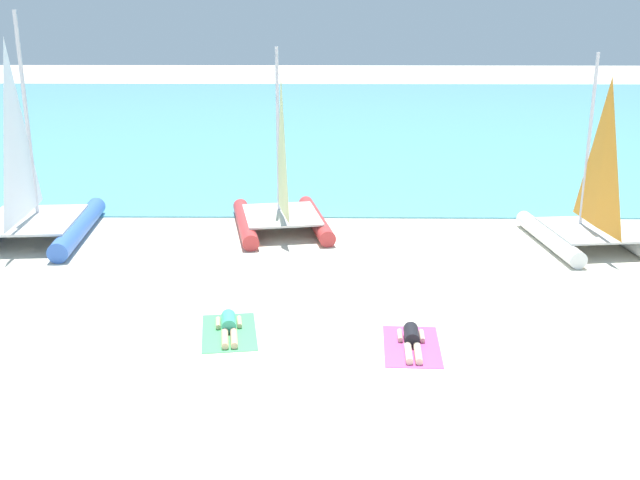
# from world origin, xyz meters

# --- Properties ---
(ground_plane) EXTENTS (120.00, 120.00, 0.00)m
(ground_plane) POSITION_xyz_m (0.00, 10.00, 0.00)
(ground_plane) COLOR beige
(ocean_water) EXTENTS (120.00, 40.00, 0.05)m
(ocean_water) POSITION_xyz_m (0.00, 31.06, 0.03)
(ocean_water) COLOR #5BB2C1
(ocean_water) RESTS_ON ground
(sailboat_white) EXTENTS (2.98, 4.26, 5.21)m
(sailboat_white) POSITION_xyz_m (7.37, 8.36, 0.78)
(sailboat_white) COLOR white
(sailboat_white) RESTS_ON ground
(sailboat_red) EXTENTS (3.27, 4.44, 5.27)m
(sailboat_red) POSITION_xyz_m (-1.21, 9.76, 0.79)
(sailboat_red) COLOR #CC3838
(sailboat_red) RESTS_ON ground
(sailboat_blue) EXTENTS (3.44, 5.04, 6.28)m
(sailboat_blue) POSITION_xyz_m (-8.25, 8.79, 0.94)
(sailboat_blue) COLOR blue
(sailboat_blue) RESTS_ON ground
(towel_left) EXTENTS (1.36, 2.04, 0.01)m
(towel_left) POSITION_xyz_m (-1.84, 2.43, 0.01)
(towel_left) COLOR #4CB266
(towel_left) RESTS_ON ground
(sunbather_left) EXTENTS (0.63, 1.57, 0.30)m
(sunbather_left) POSITION_xyz_m (-1.85, 2.49, 0.13)
(sunbather_left) COLOR #3FB28C
(sunbather_left) RESTS_ON towel_left
(towel_right) EXTENTS (1.19, 1.95, 0.01)m
(towel_right) POSITION_xyz_m (1.85, 1.81, 0.01)
(towel_right) COLOR #D84C99
(towel_right) RESTS_ON ground
(sunbather_right) EXTENTS (0.56, 1.56, 0.30)m
(sunbather_right) POSITION_xyz_m (1.85, 1.88, 0.13)
(sunbather_right) COLOR black
(sunbather_right) RESTS_ON towel_right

